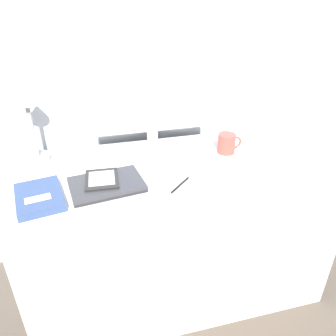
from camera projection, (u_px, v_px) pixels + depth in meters
name	position (u px, v px, depth m)	size (l,w,h in m)	color
ground_plane	(183.00, 303.00, 1.72)	(10.00, 10.00, 0.00)	brown
wall_back	(155.00, 45.00, 1.62)	(3.60, 0.05, 2.40)	#B2BCC6
desk	(175.00, 229.00, 1.68)	(1.41, 0.68, 0.72)	silver
monitor	(151.00, 94.00, 1.57)	(0.58, 0.11, 0.51)	silver
keyboard	(225.00, 172.00, 1.46)	(0.33, 0.11, 0.01)	silver
laptop	(107.00, 185.00, 1.36)	(0.32, 0.24, 0.03)	#232328
ereader	(102.00, 179.00, 1.36)	(0.14, 0.17, 0.01)	black
desk_lamp	(30.00, 118.00, 1.48)	(0.12, 0.12, 0.34)	#999EA8
notebook	(39.00, 197.00, 1.27)	(0.21, 0.26, 0.03)	#334775
coffee_mug	(227.00, 143.00, 1.62)	(0.12, 0.09, 0.10)	#B7473D
pen	(180.00, 185.00, 1.37)	(0.11, 0.10, 0.01)	black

